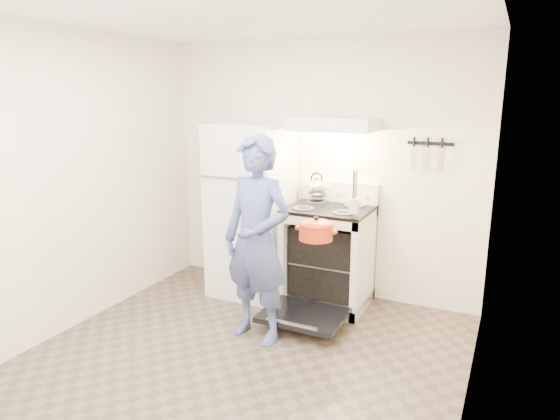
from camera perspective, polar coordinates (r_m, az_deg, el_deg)
The scene contains 15 objects.
floor at distance 3.84m, azimuth -6.06°, elevation -17.98°, with size 3.60×3.60×0.00m, color brown.
back_wall at distance 4.96m, azimuth 4.53°, elevation 4.69°, with size 3.20×0.02×2.50m, color beige.
refrigerator at distance 4.96m, azimuth -3.28°, elevation 0.01°, with size 0.70×0.70×1.70m, color silver.
stove_body at distance 4.77m, azimuth 5.53°, elevation -5.46°, with size 0.76×0.65×0.92m, color silver.
cooktop at distance 4.64m, azimuth 5.66°, elevation 0.10°, with size 0.76×0.65×0.03m, color black.
backsplash at distance 4.88m, azimuth 6.84°, elevation 2.11°, with size 0.76×0.07×0.20m, color silver.
oven_door at distance 4.38m, azimuth 2.68°, elevation -11.91°, with size 0.70×0.54×0.04m, color black.
oven_rack at distance 4.78m, azimuth 5.52°, elevation -5.69°, with size 0.60×0.52×0.01m, color slate.
range_hood at distance 4.60m, azimuth 6.21°, elevation 9.74°, with size 0.76×0.50×0.12m, color silver.
knife_strip at distance 4.64m, azimuth 16.82°, elevation 7.30°, with size 0.40×0.02×0.03m, color black.
pizza_stone at distance 4.79m, azimuth 4.75°, elevation -5.44°, with size 0.33×0.33×0.02m, color #95704B.
tea_kettle at distance 4.86m, azimuth 4.19°, elevation 2.64°, with size 0.23×0.19×0.28m, color #BBBBBF, non-canonical shape.
utensil_jar at distance 4.31m, azimuth 8.45°, elevation 0.48°, with size 0.09×0.09×0.13m, color silver.
person at distance 3.98m, azimuth -2.64°, elevation -3.51°, with size 0.61×0.40×1.68m, color #38437B.
dutch_oven at distance 4.09m, azimuth 4.13°, elevation -2.51°, with size 0.35×0.28×0.23m, color red, non-canonical shape.
Camera 1 is at (1.76, -2.78, 2.00)m, focal length 32.00 mm.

